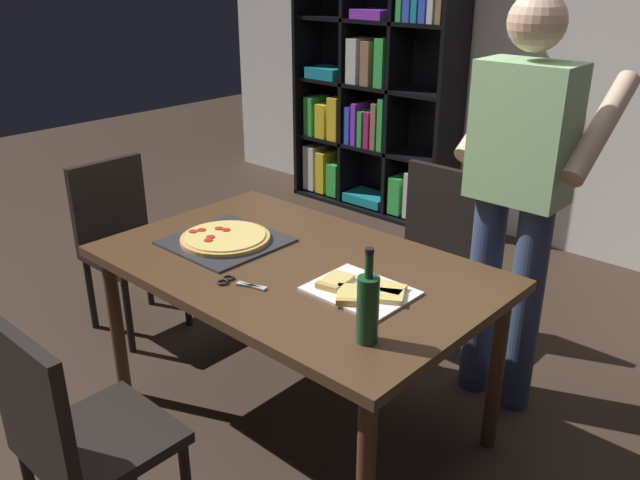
{
  "coord_description": "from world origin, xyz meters",
  "views": [
    {
      "loc": [
        1.66,
        -1.67,
        1.84
      ],
      "look_at": [
        0.0,
        0.15,
        0.8
      ],
      "focal_mm": 36.93,
      "sensor_mm": 36.0,
      "label": 1
    }
  ],
  "objects_px": {
    "chair_near_camera": "(73,432)",
    "chair_far_side": "(429,245)",
    "kitchen_scissors": "(235,282)",
    "dining_table": "(295,279)",
    "wine_bottle": "(368,307)",
    "pepperoni_pizza_on_tray": "(225,239)",
    "person_serving_pizza": "(519,187)",
    "bookshelf": "(375,97)",
    "chair_left_end": "(123,236)"
  },
  "relations": [
    {
      "from": "dining_table",
      "to": "wine_bottle",
      "type": "height_order",
      "value": "wine_bottle"
    },
    {
      "from": "dining_table",
      "to": "chair_near_camera",
      "type": "relative_size",
      "value": 1.73
    },
    {
      "from": "chair_far_side",
      "to": "dining_table",
      "type": "bearing_deg",
      "value": -90.0
    },
    {
      "from": "bookshelf",
      "to": "chair_far_side",
      "type": "bearing_deg",
      "value": -43.94
    },
    {
      "from": "chair_left_end",
      "to": "pepperoni_pizza_on_tray",
      "type": "distance_m",
      "value": 0.95
    },
    {
      "from": "chair_near_camera",
      "to": "chair_left_end",
      "type": "height_order",
      "value": "same"
    },
    {
      "from": "chair_far_side",
      "to": "wine_bottle",
      "type": "xyz_separation_m",
      "value": [
        0.57,
        -1.24,
        0.36
      ]
    },
    {
      "from": "dining_table",
      "to": "bookshelf",
      "type": "distance_m",
      "value": 2.8
    },
    {
      "from": "chair_far_side",
      "to": "kitchen_scissors",
      "type": "distance_m",
      "value": 1.28
    },
    {
      "from": "person_serving_pizza",
      "to": "kitchen_scissors",
      "type": "xyz_separation_m",
      "value": [
        -0.58,
        -1.04,
        -0.24
      ]
    },
    {
      "from": "bookshelf",
      "to": "wine_bottle",
      "type": "height_order",
      "value": "bookshelf"
    },
    {
      "from": "chair_left_end",
      "to": "dining_table",
      "type": "bearing_deg",
      "value": 0.0
    },
    {
      "from": "chair_near_camera",
      "to": "bookshelf",
      "type": "bearing_deg",
      "value": 113.43
    },
    {
      "from": "chair_far_side",
      "to": "person_serving_pizza",
      "type": "height_order",
      "value": "person_serving_pizza"
    },
    {
      "from": "dining_table",
      "to": "chair_left_end",
      "type": "xyz_separation_m",
      "value": [
        -1.27,
        0.0,
        -0.16
      ]
    },
    {
      "from": "dining_table",
      "to": "kitchen_scissors",
      "type": "height_order",
      "value": "kitchen_scissors"
    },
    {
      "from": "pepperoni_pizza_on_tray",
      "to": "kitchen_scissors",
      "type": "distance_m",
      "value": 0.4
    },
    {
      "from": "bookshelf",
      "to": "person_serving_pizza",
      "type": "relative_size",
      "value": 1.11
    },
    {
      "from": "chair_left_end",
      "to": "wine_bottle",
      "type": "xyz_separation_m",
      "value": [
        1.84,
        -0.27,
        0.36
      ]
    },
    {
      "from": "kitchen_scissors",
      "to": "dining_table",
      "type": "bearing_deg",
      "value": 83.03
    },
    {
      "from": "person_serving_pizza",
      "to": "pepperoni_pizza_on_tray",
      "type": "distance_m",
      "value": 1.23
    },
    {
      "from": "kitchen_scissors",
      "to": "chair_far_side",
      "type": "bearing_deg",
      "value": 88.45
    },
    {
      "from": "chair_far_side",
      "to": "pepperoni_pizza_on_tray",
      "type": "bearing_deg",
      "value": -109.15
    },
    {
      "from": "dining_table",
      "to": "wine_bottle",
      "type": "relative_size",
      "value": 4.94
    },
    {
      "from": "chair_far_side",
      "to": "chair_left_end",
      "type": "bearing_deg",
      "value": -142.34
    },
    {
      "from": "chair_left_end",
      "to": "pepperoni_pizza_on_tray",
      "type": "xyz_separation_m",
      "value": [
        0.91,
        -0.05,
        0.25
      ]
    },
    {
      "from": "dining_table",
      "to": "chair_near_camera",
      "type": "bearing_deg",
      "value": -90.0
    },
    {
      "from": "dining_table",
      "to": "chair_far_side",
      "type": "distance_m",
      "value": 0.99
    },
    {
      "from": "chair_left_end",
      "to": "person_serving_pizza",
      "type": "bearing_deg",
      "value": 22.72
    },
    {
      "from": "bookshelf",
      "to": "person_serving_pizza",
      "type": "height_order",
      "value": "bookshelf"
    },
    {
      "from": "wine_bottle",
      "to": "chair_left_end",
      "type": "bearing_deg",
      "value": 171.81
    },
    {
      "from": "wine_bottle",
      "to": "dining_table",
      "type": "bearing_deg",
      "value": 155.22
    },
    {
      "from": "person_serving_pizza",
      "to": "dining_table",
      "type": "bearing_deg",
      "value": -125.6
    },
    {
      "from": "chair_far_side",
      "to": "wine_bottle",
      "type": "bearing_deg",
      "value": -65.2
    },
    {
      "from": "wine_bottle",
      "to": "kitchen_scissors",
      "type": "height_order",
      "value": "wine_bottle"
    },
    {
      "from": "chair_far_side",
      "to": "pepperoni_pizza_on_tray",
      "type": "xyz_separation_m",
      "value": [
        -0.36,
        -1.03,
        0.25
      ]
    },
    {
      "from": "pepperoni_pizza_on_tray",
      "to": "kitchen_scissors",
      "type": "bearing_deg",
      "value": -35.14
    },
    {
      "from": "chair_near_camera",
      "to": "bookshelf",
      "type": "distance_m",
      "value": 3.68
    },
    {
      "from": "dining_table",
      "to": "chair_far_side",
      "type": "relative_size",
      "value": 1.73
    },
    {
      "from": "person_serving_pizza",
      "to": "wine_bottle",
      "type": "distance_m",
      "value": 1.03
    },
    {
      "from": "chair_near_camera",
      "to": "chair_far_side",
      "type": "distance_m",
      "value": 1.95
    },
    {
      "from": "chair_near_camera",
      "to": "pepperoni_pizza_on_tray",
      "type": "height_order",
      "value": "chair_near_camera"
    },
    {
      "from": "dining_table",
      "to": "pepperoni_pizza_on_tray",
      "type": "distance_m",
      "value": 0.37
    },
    {
      "from": "bookshelf",
      "to": "pepperoni_pizza_on_tray",
      "type": "xyz_separation_m",
      "value": [
        1.1,
        -2.43,
        -0.12
      ]
    },
    {
      "from": "chair_near_camera",
      "to": "person_serving_pizza",
      "type": "bearing_deg",
      "value": 72.65
    },
    {
      "from": "wine_bottle",
      "to": "bookshelf",
      "type": "bearing_deg",
      "value": 127.5
    },
    {
      "from": "chair_near_camera",
      "to": "kitchen_scissors",
      "type": "relative_size",
      "value": 4.53
    },
    {
      "from": "chair_far_side",
      "to": "bookshelf",
      "type": "distance_m",
      "value": 2.05
    },
    {
      "from": "pepperoni_pizza_on_tray",
      "to": "wine_bottle",
      "type": "bearing_deg",
      "value": -12.95
    },
    {
      "from": "dining_table",
      "to": "chair_near_camera",
      "type": "xyz_separation_m",
      "value": [
        -0.0,
        -0.98,
        -0.16
      ]
    }
  ]
}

